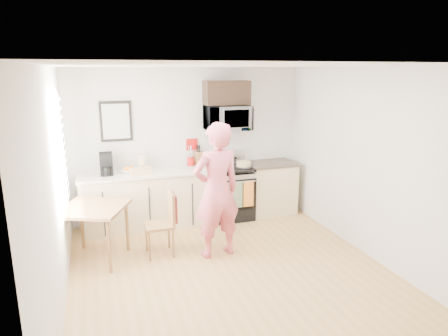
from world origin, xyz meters
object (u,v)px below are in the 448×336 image
object	(u,v)px
microwave	(227,118)
chair	(168,214)
range	(229,194)
dining_table	(93,213)
person	(217,191)
cake	(244,164)

from	to	relation	value
microwave	chair	world-z (taller)	microwave
range	dining_table	size ratio (longest dim) A/B	1.23
range	dining_table	world-z (taller)	range
microwave	dining_table	bearing A→B (deg)	-154.76
microwave	chair	distance (m)	2.11
person	chair	size ratio (longest dim) A/B	2.08
person	chair	distance (m)	0.78
microwave	person	size ratio (longest dim) A/B	0.40
chair	cake	size ratio (longest dim) A/B	3.01
microwave	cake	xyz separation A→B (m)	(0.23, -0.20, -0.79)
microwave	person	xyz separation A→B (m)	(-0.65, -1.45, -0.81)
cake	dining_table	bearing A→B (deg)	-160.81
chair	cake	world-z (taller)	cake
person	microwave	bearing A→B (deg)	-123.72
range	chair	bearing A→B (deg)	-139.83
dining_table	cake	world-z (taller)	cake
chair	microwave	bearing A→B (deg)	43.01
range	cake	distance (m)	0.59
microwave	dining_table	size ratio (longest dim) A/B	0.80
range	microwave	xyz separation A→B (m)	(-0.00, 0.10, 1.32)
person	chair	bearing A→B (deg)	-31.76
range	person	bearing A→B (deg)	-115.76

